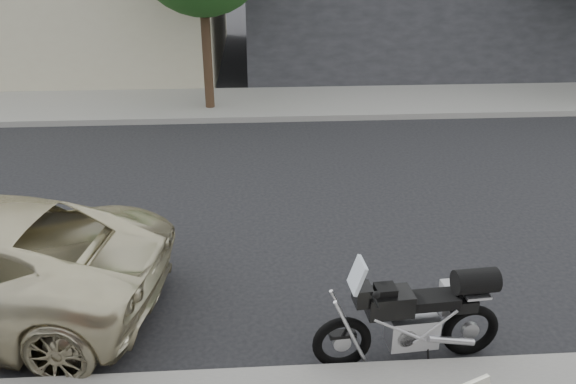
% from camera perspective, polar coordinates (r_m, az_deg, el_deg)
% --- Properties ---
extents(ground, '(120.00, 120.00, 0.00)m').
position_cam_1_polar(ground, '(9.69, 1.85, -1.79)').
color(ground, black).
rests_on(ground, ground).
extents(far_sidewalk, '(44.00, 3.00, 0.15)m').
position_cam_1_polar(far_sidewalk, '(15.74, -0.40, 9.02)').
color(far_sidewalk, gray).
rests_on(far_sidewalk, ground).
extents(motorcycle, '(2.11, 0.78, 1.33)m').
position_cam_1_polar(motorcycle, '(6.36, 13.34, -12.06)').
color(motorcycle, black).
rests_on(motorcycle, ground).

